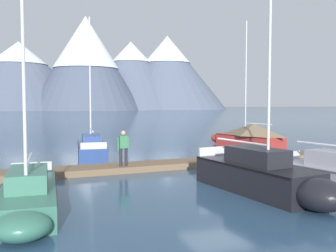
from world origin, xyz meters
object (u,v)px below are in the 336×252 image
sailboat_mid_dock_port (91,147)px  person_on_dock (123,146)px  sailboat_second_berth (28,196)px  sailboat_mid_dock_starboard (264,176)px  sailboat_outer_slip (247,136)px

sailboat_mid_dock_port → person_on_dock: 6.21m
sailboat_second_berth → sailboat_mid_dock_port: 12.10m
sailboat_second_berth → sailboat_mid_dock_starboard: bearing=-3.0°
sailboat_outer_slip → sailboat_mid_dock_port: bearing=-175.0°
sailboat_mid_dock_starboard → sailboat_outer_slip: bearing=61.0°
sailboat_mid_dock_port → sailboat_mid_dock_starboard: size_ratio=1.07×
sailboat_mid_dock_port → person_on_dock: sailboat_mid_dock_port is taller
sailboat_mid_dock_starboard → sailboat_second_berth: bearing=177.0°
sailboat_second_berth → sailboat_mid_dock_starboard: size_ratio=0.89×
person_on_dock → sailboat_second_berth: bearing=-126.8°
sailboat_second_berth → sailboat_mid_dock_starboard: 7.94m
sailboat_outer_slip → person_on_dock: 13.16m
sailboat_second_berth → person_on_dock: bearing=53.2°
sailboat_mid_dock_port → person_on_dock: (0.72, -6.12, 0.72)m
sailboat_mid_dock_port → sailboat_mid_dock_starboard: sailboat_mid_dock_port is taller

